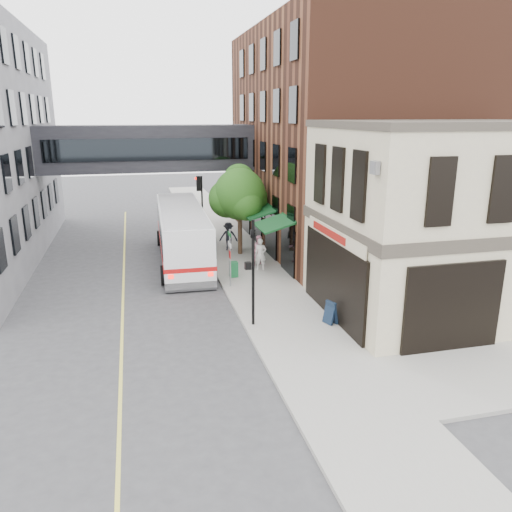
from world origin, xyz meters
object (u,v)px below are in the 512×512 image
pedestrian_a (261,254)px  sandwich_board (331,312)px  newspaper_box (234,269)px  bus (182,232)px  pedestrian_c (229,236)px  pedestrian_b (260,250)px

pedestrian_a → sandwich_board: pedestrian_a is taller
pedestrian_a → newspaper_box: 2.03m
bus → sandwich_board: (5.05, -11.53, -1.17)m
bus → newspaper_box: bearing=-62.1°
pedestrian_a → pedestrian_c: size_ratio=0.98×
pedestrian_b → sandwich_board: 9.07m
bus → sandwich_board: bus is taller
sandwich_board → newspaper_box: bearing=90.0°
pedestrian_a → sandwich_board: (0.98, -8.08, -0.41)m
pedestrian_a → newspaper_box: bearing=-133.3°
bus → newspaper_box: bus is taller
bus → pedestrian_a: bus is taller
newspaper_box → sandwich_board: 7.66m
sandwich_board → bus: bearing=92.8°
pedestrian_a → pedestrian_c: 4.72m
pedestrian_c → sandwich_board: 12.85m
sandwich_board → pedestrian_c: bearing=77.9°
pedestrian_c → pedestrian_a: bearing=-61.2°
bus → pedestrian_b: bearing=-30.6°
pedestrian_b → sandwich_board: bearing=-105.2°
pedestrian_b → pedestrian_c: bearing=87.2°
bus → pedestrian_a: 5.39m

